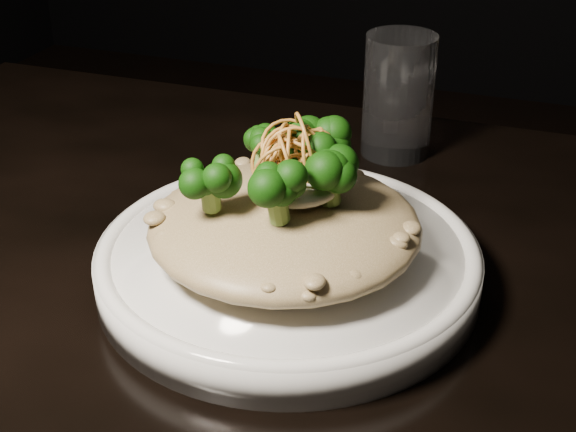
# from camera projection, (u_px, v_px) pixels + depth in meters

# --- Properties ---
(table) EXTENTS (1.10, 0.80, 0.75)m
(table) POSITION_uv_depth(u_px,v_px,m) (315.00, 419.00, 0.59)
(table) COLOR black
(table) RESTS_ON ground
(plate) EXTENTS (0.28, 0.28, 0.03)m
(plate) POSITION_uv_depth(u_px,v_px,m) (288.00, 264.00, 0.59)
(plate) COLOR silver
(plate) RESTS_ON table
(risotto) EXTENTS (0.20, 0.20, 0.04)m
(risotto) POSITION_uv_depth(u_px,v_px,m) (285.00, 225.00, 0.57)
(risotto) COLOR brown
(risotto) RESTS_ON plate
(broccoli) EXTENTS (0.12, 0.12, 0.04)m
(broccoli) POSITION_uv_depth(u_px,v_px,m) (279.00, 168.00, 0.55)
(broccoli) COLOR black
(broccoli) RESTS_ON risotto
(cheese) EXTENTS (0.06, 0.06, 0.02)m
(cheese) POSITION_uv_depth(u_px,v_px,m) (295.00, 185.00, 0.56)
(cheese) COLOR silver
(cheese) RESTS_ON risotto
(shallots) EXTENTS (0.05, 0.05, 0.03)m
(shallots) POSITION_uv_depth(u_px,v_px,m) (292.00, 148.00, 0.55)
(shallots) COLOR brown
(shallots) RESTS_ON cheese
(drinking_glass) EXTENTS (0.09, 0.09, 0.12)m
(drinking_glass) POSITION_uv_depth(u_px,v_px,m) (398.00, 96.00, 0.77)
(drinking_glass) COLOR silver
(drinking_glass) RESTS_ON table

